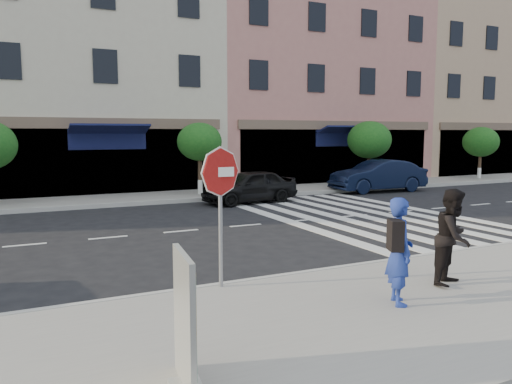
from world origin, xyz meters
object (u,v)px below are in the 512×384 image
(stop_sign, at_px, (221,185))
(poster_board, at_px, (185,323))
(car_far_mid, at_px, (250,186))
(car_far_right, at_px, (378,176))
(photographer, at_px, (400,251))
(walker, at_px, (453,237))

(stop_sign, bearing_deg, poster_board, -116.83)
(stop_sign, relative_size, poster_board, 1.69)
(car_far_mid, height_order, car_far_right, car_far_right)
(stop_sign, relative_size, car_far_right, 0.52)
(car_far_mid, bearing_deg, stop_sign, -33.99)
(photographer, height_order, car_far_right, photographer)
(stop_sign, bearing_deg, walker, -22.20)
(walker, relative_size, car_far_mid, 0.43)
(car_far_mid, xyz_separation_m, car_far_right, (7.01, 0.72, 0.09))
(walker, xyz_separation_m, poster_board, (-5.24, -1.37, -0.15))
(photographer, relative_size, car_far_mid, 0.42)
(car_far_mid, distance_m, car_far_right, 7.05)
(photographer, xyz_separation_m, car_far_mid, (3.15, 12.01, -0.31))
(photographer, relative_size, poster_board, 1.16)
(walker, height_order, car_far_mid, walker)
(walker, relative_size, poster_board, 1.18)
(poster_board, height_order, car_far_mid, poster_board)
(car_far_right, bearing_deg, car_far_mid, -80.25)
(stop_sign, xyz_separation_m, walker, (3.65, -1.60, -0.91))
(photographer, distance_m, poster_board, 3.85)
(poster_board, bearing_deg, photographer, 22.47)
(poster_board, xyz_separation_m, car_far_mid, (6.87, 13.01, -0.18))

